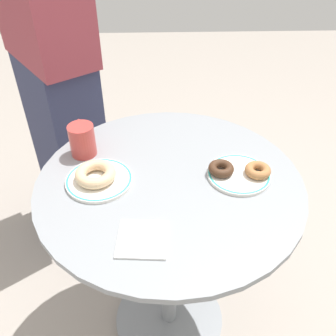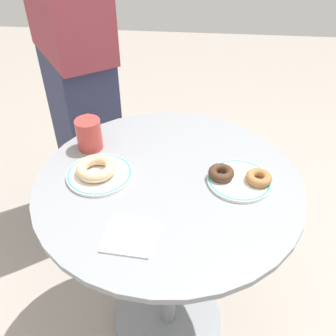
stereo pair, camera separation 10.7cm
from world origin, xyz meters
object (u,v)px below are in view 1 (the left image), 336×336
Objects in this scene: donut_glazed at (96,173)px; donut_cinnamon at (258,170)px; plate_right at (239,174)px; plate_left at (99,179)px; paper_napkin at (142,239)px; donut_chocolate at (221,168)px; person_figure at (55,74)px; coffee_mug at (82,139)px; cafe_table at (169,238)px.

donut_cinnamon is (0.46, 0.00, -0.00)m from donut_glazed.
plate_right is 0.06m from donut_cinnamon.
plate_left is 1.59× the size of paper_napkin.
plate_left is at bearing 6.58° from donut_glazed.
donut_chocolate is at bearing 2.40° from plate_left.
person_figure reaches higher than donut_cinnamon.
person_figure is at bearing 134.88° from donut_chocolate.
paper_napkin is at bearing -133.12° from donut_chocolate.
donut_glazed reaches higher than paper_napkin.
paper_napkin is at bearing -66.05° from person_figure.
paper_napkin is (-0.33, -0.23, -0.02)m from donut_cinnamon.
person_figure is at bearing 138.96° from donut_cinnamon.
donut_glazed is (-0.01, -0.00, 0.02)m from plate_left.
plate_left is at bearing -177.60° from donut_chocolate.
donut_chocolate is 0.33m from paper_napkin.
donut_glazed is 1.56× the size of donut_cinnamon.
donut_cinnamon reaches higher than plate_right.
donut_glazed is at bearing -68.39° from coffee_mug.
plate_right is 2.46× the size of donut_cinnamon.
person_figure is at bearing 136.98° from plate_right.
coffee_mug is at bearing 151.79° from cafe_table.
coffee_mug is (-0.26, 0.14, 0.30)m from cafe_table.
coffee_mug is (-0.41, 0.12, 0.03)m from donut_chocolate.
donut_glazed is 1.56× the size of donut_chocolate.
plate_right is at bearing 1.28° from donut_glazed.
cafe_table is at bearing -176.65° from plate_right.
person_figure is at bearing 113.95° from paper_napkin.
plate_left is 0.02m from donut_glazed.
coffee_mug reaches higher than donut_glazed.
donut_chocolate is at bearing 173.76° from donut_cinnamon.
donut_chocolate is (0.15, 0.02, 0.28)m from cafe_table.
cafe_table is at bearing -178.45° from donut_cinnamon.
donut_glazed is (-0.21, 0.00, 0.28)m from cafe_table.
coffee_mug reaches higher than cafe_table.
cafe_table is 0.81m from person_figure.
donut_glazed reaches higher than donut_chocolate.
donut_cinnamon is at bearing 34.72° from paper_napkin.
donut_chocolate is 0.84m from person_figure.
paper_napkin is at bearing -108.54° from cafe_table.
donut_cinnamon is 1.00× the size of donut_chocolate.
paper_napkin is (0.13, -0.22, -0.02)m from donut_glazed.
donut_glazed reaches higher than donut_cinnamon.
donut_glazed is at bearing -178.72° from plate_right.
donut_glazed is 0.65m from person_figure.
coffee_mug is at bearing 111.61° from donut_glazed.
plate_right is 0.06m from donut_chocolate.
paper_napkin reaches higher than cafe_table.
plate_left is 2.56× the size of donut_chocolate.
donut_glazed is 0.07× the size of person_figure.
cafe_table is 0.35m from donut_glazed.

